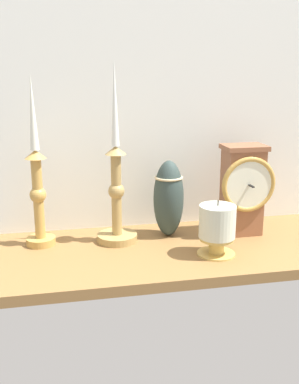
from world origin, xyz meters
The scene contains 7 objects.
ground_plane centered at (0.00, 0.00, -1.20)cm, with size 100.00×36.00×2.40cm, color olive.
back_wall centered at (0.00, 18.50, 32.50)cm, with size 120.00×2.00×65.00cm, color white.
mantel_clock centered at (12.87, 5.51, 12.06)cm, with size 13.99×10.49×23.11cm.
candlestick_tall_left centered at (-19.35, 6.68, 12.48)cm, with size 9.92×9.92×44.18cm.
candlestick_tall_center centered at (-37.90, 8.05, 14.71)cm, with size 7.02×7.02×40.82cm.
pillar_candle_front centered at (1.88, -6.41, 6.64)cm, with size 8.77×8.77×12.94cm.
tall_ceramic_vase centered at (-5.95, 8.09, 9.92)cm, with size 7.67×7.67×19.57cm.
Camera 1 is at (-32.89, -99.77, 41.51)cm, focal length 42.88 mm.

